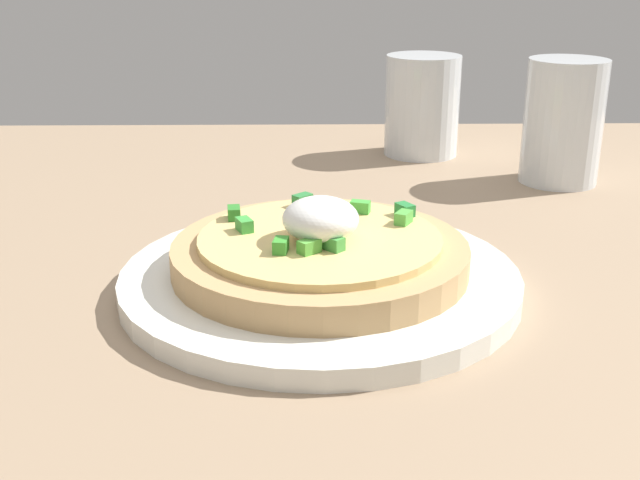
{
  "coord_description": "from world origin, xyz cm",
  "views": [
    {
      "loc": [
        -2.24,
        -53.41,
        22.86
      ],
      "look_at": [
        -1.42,
        -7.84,
        5.81
      ],
      "focal_mm": 44.35,
      "sensor_mm": 36.0,
      "label": 1
    }
  ],
  "objects_px": {
    "pizza": "(320,251)",
    "cup_near": "(422,110)",
    "cup_far": "(562,129)",
    "plate": "(320,280)"
  },
  "relations": [
    {
      "from": "pizza",
      "to": "cup_near",
      "type": "bearing_deg",
      "value": 72.2
    },
    {
      "from": "pizza",
      "to": "cup_near",
      "type": "relative_size",
      "value": 1.82
    },
    {
      "from": "cup_far",
      "to": "cup_near",
      "type": "bearing_deg",
      "value": 136.9
    },
    {
      "from": "plate",
      "to": "cup_far",
      "type": "height_order",
      "value": "cup_far"
    },
    {
      "from": "plate",
      "to": "cup_near",
      "type": "distance_m",
      "value": 0.36
    },
    {
      "from": "pizza",
      "to": "cup_far",
      "type": "relative_size",
      "value": 1.66
    },
    {
      "from": "pizza",
      "to": "cup_far",
      "type": "xyz_separation_m",
      "value": [
        0.22,
        0.24,
        0.02
      ]
    },
    {
      "from": "pizza",
      "to": "cup_near",
      "type": "xyz_separation_m",
      "value": [
        0.11,
        0.34,
        0.02
      ]
    },
    {
      "from": "pizza",
      "to": "cup_near",
      "type": "distance_m",
      "value": 0.36
    },
    {
      "from": "plate",
      "to": "pizza",
      "type": "xyz_separation_m",
      "value": [
        0.0,
        -0.0,
        0.02
      ]
    }
  ]
}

